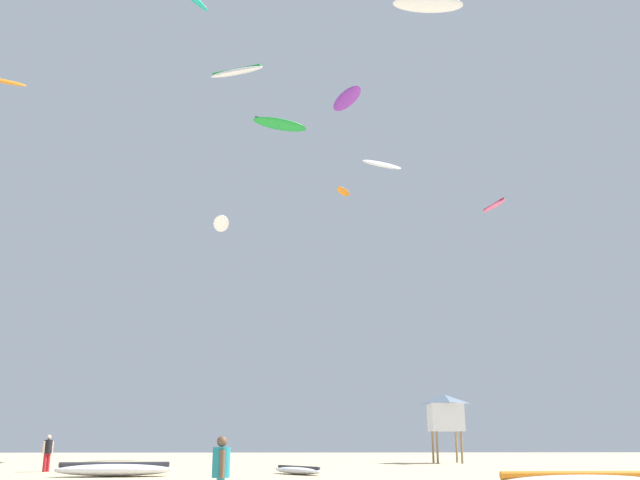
{
  "coord_description": "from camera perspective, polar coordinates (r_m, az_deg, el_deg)",
  "views": [
    {
      "loc": [
        -0.67,
        -12.09,
        1.69
      ],
      "look_at": [
        0.0,
        19.47,
        10.51
      ],
      "focal_mm": 39.22,
      "sensor_mm": 36.0,
      "label": 1
    }
  ],
  "objects": [
    {
      "name": "person_foreground",
      "position": [
        15.62,
        -8.09,
        -18.09
      ],
      "size": [
        0.38,
        0.54,
        1.67
      ],
      "rotation": [
        0.0,
        0.0,
        3.34
      ],
      "color": "teal",
      "rests_on": "ground"
    },
    {
      "name": "person_midground",
      "position": [
        37.14,
        -21.33,
        -15.68
      ],
      "size": [
        0.38,
        0.48,
        1.69
      ],
      "rotation": [
        0.0,
        0.0,
        5.66
      ],
      "color": "#B21E23",
      "rests_on": "ground"
    },
    {
      "name": "kite_grounded_mid",
      "position": [
        32.47,
        -1.78,
        -18.28
      ],
      "size": [
        2.6,
        2.88,
        0.37
      ],
      "color": "white",
      "rests_on": "ground"
    },
    {
      "name": "kite_grounded_far",
      "position": [
        31.95,
        -16.43,
        -17.53
      ],
      "size": [
        5.02,
        1.94,
        0.6
      ],
      "color": "white",
      "rests_on": "ground"
    },
    {
      "name": "lifeguard_tower",
      "position": [
        46.07,
        10.2,
        -13.68
      ],
      "size": [
        2.3,
        2.3,
        4.15
      ],
      "color": "#8C704C",
      "rests_on": "ground"
    },
    {
      "name": "kite_aloft_0",
      "position": [
        37.11,
        8.81,
        18.5
      ],
      "size": [
        3.59,
        1.18,
        0.69
      ],
      "color": "white"
    },
    {
      "name": "kite_aloft_1",
      "position": [
        57.44,
        2.19,
        11.44
      ],
      "size": [
        2.93,
        4.51,
        1.09
      ],
      "color": "purple"
    },
    {
      "name": "kite_aloft_2",
      "position": [
        58.11,
        5.08,
        6.15
      ],
      "size": [
        3.85,
        2.6,
        0.92
      ],
      "color": "white"
    },
    {
      "name": "kite_aloft_3",
      "position": [
        43.54,
        13.99,
        2.73
      ],
      "size": [
        1.37,
        2.59,
        0.48
      ],
      "color": "#E5598C"
    },
    {
      "name": "kite_aloft_4",
      "position": [
        51.13,
        -24.2,
        11.69
      ],
      "size": [
        2.49,
        1.68,
        0.62
      ],
      "color": "orange"
    },
    {
      "name": "kite_aloft_5",
      "position": [
        32.15,
        -8.07,
        1.33
      ],
      "size": [
        0.97,
        2.57,
        0.34
      ],
      "color": "white"
    },
    {
      "name": "kite_aloft_6",
      "position": [
        55.84,
        -3.27,
        9.42
      ],
      "size": [
        4.64,
        3.01,
        0.79
      ],
      "color": "green"
    },
    {
      "name": "kite_aloft_7",
      "position": [
        54.76,
        1.92,
        3.97
      ],
      "size": [
        1.48,
        2.11,
        0.48
      ],
      "color": "orange"
    },
    {
      "name": "kite_aloft_8",
      "position": [
        40.9,
        -6.85,
        13.47
      ],
      "size": [
        3.4,
        2.1,
        0.67
      ],
      "color": "white"
    }
  ]
}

